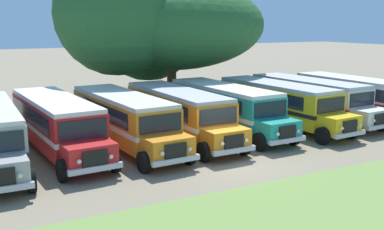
{
  "coord_description": "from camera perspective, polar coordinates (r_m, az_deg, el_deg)",
  "views": [
    {
      "loc": [
        -11.66,
        -18.05,
        6.67
      ],
      "look_at": [
        0.0,
        4.19,
        1.6
      ],
      "focal_mm": 42.74,
      "sensor_mm": 36.0,
      "label": 1
    }
  ],
  "objects": [
    {
      "name": "parked_bus_slot_4",
      "position": [
        26.8,
        -1.64,
        0.46
      ],
      "size": [
        2.92,
        10.87,
        2.82
      ],
      "rotation": [
        0.0,
        0.0,
        -1.54
      ],
      "color": "orange",
      "rests_on": "ground_plane"
    },
    {
      "name": "parked_bus_slot_7",
      "position": [
        32.9,
        14.53,
        2.15
      ],
      "size": [
        3.28,
        10.93,
        2.82
      ],
      "rotation": [
        0.0,
        0.0,
        -1.51
      ],
      "color": "silver",
      "rests_on": "ground_plane"
    },
    {
      "name": "parked_bus_slot_8",
      "position": [
        34.72,
        19.76,
        2.31
      ],
      "size": [
        2.93,
        10.87,
        2.82
      ],
      "rotation": [
        0.0,
        0.0,
        -1.54
      ],
      "color": "silver",
      "rests_on": "ground_plane"
    },
    {
      "name": "parked_bus_slot_3",
      "position": [
        25.36,
        -8.46,
        -0.29
      ],
      "size": [
        3.3,
        10.93,
        2.82
      ],
      "rotation": [
        0.0,
        0.0,
        -1.5
      ],
      "color": "orange",
      "rests_on": "ground_plane"
    },
    {
      "name": "parked_bus_slot_6",
      "position": [
        30.45,
        10.84,
        1.59
      ],
      "size": [
        3.33,
        10.94,
        2.82
      ],
      "rotation": [
        0.0,
        0.0,
        -1.5
      ],
      "color": "yellow",
      "rests_on": "ground_plane"
    },
    {
      "name": "broad_shade_tree",
      "position": [
        37.58,
        -4.18,
        11.37
      ],
      "size": [
        17.28,
        16.26,
        11.78
      ],
      "color": "brown",
      "rests_on": "ground_plane"
    },
    {
      "name": "foreground_grass_strip",
      "position": [
        16.79,
        20.16,
        -12.7
      ],
      "size": [
        80.0,
        9.68,
        0.01
      ],
      "primitive_type": "cube",
      "color": "olive",
      "rests_on": "ground_plane"
    },
    {
      "name": "parked_bus_slot_5",
      "position": [
        28.72,
        4.23,
        1.18
      ],
      "size": [
        3.1,
        10.89,
        2.82
      ],
      "rotation": [
        0.0,
        0.0,
        -1.53
      ],
      "color": "teal",
      "rests_on": "ground_plane"
    },
    {
      "name": "ground_plane",
      "position": [
        22.5,
        4.99,
        -5.87
      ],
      "size": [
        220.0,
        220.0,
        0.0
      ],
      "primitive_type": "plane",
      "color": "#84755B"
    },
    {
      "name": "parked_bus_slot_2",
      "position": [
        24.96,
        -16.51,
        -0.83
      ],
      "size": [
        3.3,
        10.93,
        2.82
      ],
      "rotation": [
        0.0,
        0.0,
        -1.5
      ],
      "color": "red",
      "rests_on": "ground_plane"
    }
  ]
}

